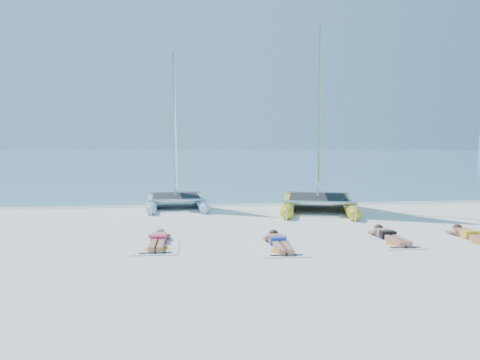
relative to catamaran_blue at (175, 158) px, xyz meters
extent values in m
plane|color=silver|center=(2.55, -5.17, -1.82)|extent=(140.00, 140.00, 0.00)
cube|color=#6FAEBA|center=(2.55, 57.83, -1.82)|extent=(140.00, 115.00, 0.01)
cube|color=silver|center=(2.55, 0.33, -1.82)|extent=(140.00, 1.40, 0.01)
cylinder|color=#C2E1FF|center=(-0.89, -0.16, -1.65)|extent=(0.64, 4.03, 0.35)
cone|color=#C2E1FF|center=(-1.04, 2.05, -1.65)|extent=(0.37, 0.54, 0.34)
cylinder|color=#C2E1FF|center=(0.90, -0.03, -1.65)|extent=(0.64, 4.03, 0.35)
cone|color=#C2E1FF|center=(0.74, 2.18, -1.65)|extent=(0.37, 0.54, 0.34)
cube|color=black|center=(0.01, -0.09, -1.44)|extent=(1.88, 2.32, 0.03)
cylinder|color=silver|center=(-0.04, 0.62, 1.32)|extent=(0.16, 1.06, 5.53)
cylinder|color=yellow|center=(4.11, -1.22, -1.62)|extent=(1.49, 4.64, 0.41)
cone|color=yellow|center=(4.72, 1.28, -1.62)|extent=(0.52, 0.67, 0.39)
cylinder|color=yellow|center=(6.14, -1.71, -1.62)|extent=(1.49, 4.64, 0.41)
cone|color=yellow|center=(6.75, 0.79, -1.62)|extent=(0.52, 0.67, 0.39)
cube|color=black|center=(5.13, -1.47, -1.38)|extent=(2.56, 2.97, 0.03)
cylinder|color=silver|center=(5.32, -0.65, 1.83)|extent=(0.38, 1.22, 6.44)
cube|color=silver|center=(-0.19, -6.84, -1.81)|extent=(1.00, 1.85, 0.02)
cube|color=tan|center=(-0.19, -6.41, -1.70)|extent=(0.36, 0.55, 0.17)
cube|color=#DC3364|center=(-0.19, -6.61, -1.70)|extent=(0.37, 0.22, 0.17)
cube|color=tan|center=(-0.19, -7.21, -1.74)|extent=(0.31, 0.85, 0.13)
sphere|color=tan|center=(-0.19, -6.04, -1.66)|extent=(0.21, 0.21, 0.21)
ellipsoid|color=tan|center=(-0.19, -6.03, -1.62)|extent=(0.22, 0.24, 0.15)
cube|color=silver|center=(2.62, -7.33, -1.81)|extent=(1.00, 1.85, 0.02)
cube|color=tan|center=(2.62, -6.90, -1.70)|extent=(0.36, 0.55, 0.17)
cube|color=blue|center=(2.62, -7.10, -1.70)|extent=(0.37, 0.22, 0.17)
cube|color=tan|center=(2.62, -7.70, -1.74)|extent=(0.31, 0.85, 0.13)
sphere|color=tan|center=(2.62, -6.53, -1.66)|extent=(0.21, 0.21, 0.21)
ellipsoid|color=#342113|center=(2.62, -6.52, -1.62)|extent=(0.22, 0.24, 0.15)
cube|color=silver|center=(5.50, -6.89, -1.81)|extent=(1.00, 1.85, 0.02)
cube|color=tan|center=(5.50, -6.46, -1.70)|extent=(0.36, 0.55, 0.17)
cube|color=black|center=(5.50, -6.66, -1.70)|extent=(0.37, 0.22, 0.17)
cube|color=tan|center=(5.50, -7.26, -1.74)|extent=(0.31, 0.85, 0.13)
sphere|color=tan|center=(5.50, -6.09, -1.66)|extent=(0.21, 0.21, 0.21)
ellipsoid|color=#342113|center=(5.50, -6.08, -1.62)|extent=(0.22, 0.24, 0.15)
cube|color=silver|center=(7.59, -7.07, -1.81)|extent=(1.00, 1.85, 0.02)
cube|color=tan|center=(7.59, -6.64, -1.70)|extent=(0.36, 0.55, 0.17)
cube|color=yellow|center=(7.59, -6.84, -1.70)|extent=(0.37, 0.22, 0.17)
sphere|color=tan|center=(7.59, -6.27, -1.66)|extent=(0.21, 0.21, 0.21)
ellipsoid|color=#342113|center=(7.59, -6.26, -1.62)|extent=(0.22, 0.24, 0.15)
camera|label=1|loc=(0.62, -17.78, 0.65)|focal=35.00mm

